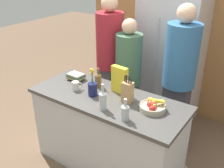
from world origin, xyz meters
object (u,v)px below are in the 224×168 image
(bottle_vinegar, at_px, (125,112))
(bottle_wine, at_px, (103,100))
(fruit_bowl, at_px, (153,106))
(flower_vase, at_px, (93,87))
(bottle_oil, at_px, (98,79))
(person_in_red_tee, at_px, (179,74))
(coffee_mug, at_px, (76,86))
(person_at_sink, at_px, (110,56))
(book_stack, at_px, (76,76))
(refrigerator, at_px, (170,58))
(knife_block, at_px, (127,92))
(person_in_blue, at_px, (128,74))
(cereal_box, at_px, (119,80))

(bottle_vinegar, distance_m, bottle_wine, 0.27)
(fruit_bowl, xyz_separation_m, flower_vase, (-0.66, -0.09, 0.05))
(bottle_oil, height_order, bottle_wine, bottle_wine)
(bottle_wine, bearing_deg, person_in_red_tee, 69.77)
(coffee_mug, xyz_separation_m, person_at_sink, (-0.12, 0.82, 0.07))
(flower_vase, relative_size, bottle_oil, 1.40)
(person_in_red_tee, bearing_deg, book_stack, -152.19)
(refrigerator, relative_size, knife_block, 6.41)
(fruit_bowl, height_order, coffee_mug, fruit_bowl)
(fruit_bowl, height_order, book_stack, fruit_bowl)
(fruit_bowl, bearing_deg, knife_block, -179.41)
(knife_block, relative_size, person_in_blue, 0.18)
(cereal_box, bearing_deg, bottle_wine, -80.42)
(fruit_bowl, distance_m, person_at_sink, 1.24)
(fruit_bowl, distance_m, book_stack, 1.08)
(knife_block, height_order, bottle_wine, knife_block)
(knife_block, relative_size, book_stack, 1.46)
(flower_vase, height_order, person_at_sink, person_at_sink)
(coffee_mug, xyz_separation_m, bottle_wine, (0.49, -0.16, 0.06))
(refrigerator, distance_m, book_stack, 1.40)
(fruit_bowl, bearing_deg, person_at_sink, 144.78)
(bottle_oil, relative_size, person_at_sink, 0.12)
(knife_block, relative_size, person_at_sink, 0.16)
(cereal_box, xyz_separation_m, bottle_wine, (0.06, -0.38, -0.04))
(refrigerator, distance_m, cereal_box, 1.22)
(fruit_bowl, relative_size, bottle_wine, 0.95)
(person_at_sink, bearing_deg, bottle_wine, -36.40)
(fruit_bowl, height_order, bottle_oil, bottle_oil)
(coffee_mug, bearing_deg, cereal_box, 28.24)
(fruit_bowl, relative_size, bottle_oil, 1.14)
(fruit_bowl, distance_m, coffee_mug, 0.90)
(bottle_oil, xyz_separation_m, bottle_wine, (0.34, -0.37, 0.02))
(knife_block, xyz_separation_m, cereal_box, (-0.18, 0.13, 0.04))
(refrigerator, relative_size, person_in_blue, 1.18)
(bottle_wine, height_order, person_at_sink, person_at_sink)
(bottle_oil, xyz_separation_m, person_in_red_tee, (0.70, 0.62, 0.02))
(refrigerator, height_order, bottle_wine, refrigerator)
(cereal_box, distance_m, person_in_blue, 0.57)
(book_stack, distance_m, bottle_wine, 0.76)
(flower_vase, bearing_deg, bottle_vinegar, -20.26)
(refrigerator, relative_size, coffee_mug, 18.30)
(person_at_sink, bearing_deg, flower_vase, -44.82)
(bottle_oil, xyz_separation_m, person_at_sink, (-0.27, 0.61, 0.04))
(cereal_box, distance_m, bottle_oil, 0.28)
(bottle_vinegar, distance_m, person_at_sink, 1.34)
(refrigerator, height_order, book_stack, refrigerator)
(person_in_blue, bearing_deg, bottle_wine, -46.44)
(bottle_wine, distance_m, person_in_red_tee, 1.05)
(bottle_oil, bearing_deg, bottle_vinegar, -33.01)
(knife_block, height_order, book_stack, knife_block)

